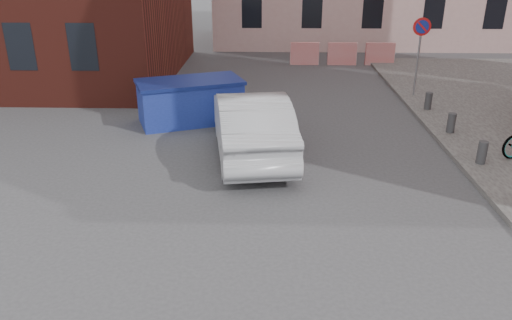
{
  "coord_description": "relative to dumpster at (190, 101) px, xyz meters",
  "views": [
    {
      "loc": [
        0.93,
        -7.73,
        4.84
      ],
      "look_at": [
        0.68,
        1.12,
        1.1
      ],
      "focal_mm": 35.0,
      "sensor_mm": 36.0,
      "label": 1
    }
  ],
  "objects": [
    {
      "name": "dumpster",
      "position": [
        0.0,
        0.0,
        0.0
      ],
      "size": [
        3.43,
        2.59,
        1.29
      ],
      "rotation": [
        0.0,
        0.0,
        0.37
      ],
      "color": "#203298",
      "rests_on": "ground"
    },
    {
      "name": "bollards",
      "position": [
        7.45,
        -3.3,
        -0.25
      ],
      "size": [
        0.22,
        9.02,
        0.55
      ],
      "color": "#3A3A3D",
      "rests_on": "sidewalk"
    },
    {
      "name": "silver_car",
      "position": [
        1.92,
        -2.51,
        0.16
      ],
      "size": [
        2.42,
        5.1,
        1.61
      ],
      "primitive_type": "imported",
      "rotation": [
        0.0,
        0.0,
        3.29
      ],
      "color": "#ABADB3",
      "rests_on": "ground"
    },
    {
      "name": "ground",
      "position": [
        1.45,
        -6.7,
        -0.65
      ],
      "size": [
        120.0,
        120.0,
        0.0
      ],
      "primitive_type": "plane",
      "color": "#38383A",
      "rests_on": "ground"
    },
    {
      "name": "no_parking_sign",
      "position": [
        7.45,
        2.79,
        1.37
      ],
      "size": [
        0.6,
        0.09,
        2.65
      ],
      "color": "gray",
      "rests_on": "sidewalk"
    },
    {
      "name": "barriers",
      "position": [
        5.65,
        8.3,
        -0.15
      ],
      "size": [
        4.7,
        0.18,
        1.0
      ],
      "color": "red",
      "rests_on": "ground"
    }
  ]
}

